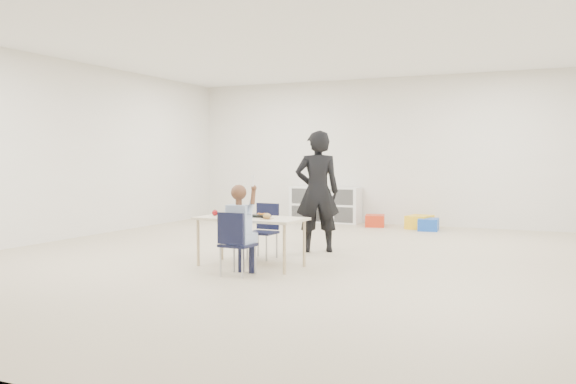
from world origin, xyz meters
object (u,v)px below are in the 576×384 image
at_px(cubby_shelf, 325,205).
at_px(child, 238,225).
at_px(table, 251,242).
at_px(adult, 317,192).
at_px(chair_near, 238,244).

bearing_deg(cubby_shelf, child, -78.75).
bearing_deg(table, adult, 80.16).
height_order(chair_near, child, child).
distance_m(cubby_shelf, adult, 3.81).
distance_m(table, cubby_shelf, 5.02).
distance_m(chair_near, adult, 1.97).
bearing_deg(chair_near, table, 105.65).
relative_size(chair_near, cubby_shelf, 0.50).
distance_m(table, child, 0.61).
xyz_separation_m(child, cubby_shelf, (-1.09, 5.47, -0.20)).
distance_m(table, chair_near, 0.56).
distance_m(table, adult, 1.49).
relative_size(child, cubby_shelf, 0.78).
bearing_deg(table, chair_near, -74.35).
bearing_deg(child, chair_near, -177.71).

